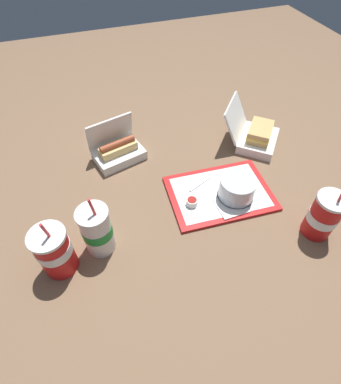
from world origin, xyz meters
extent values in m
plane|color=brown|center=(0.00, 0.00, 0.00)|extent=(3.20, 3.20, 0.00)
cube|color=red|center=(0.21, -0.07, 0.01)|extent=(0.39, 0.28, 0.01)
cube|color=white|center=(0.21, -0.07, 0.01)|extent=(0.34, 0.24, 0.00)
cylinder|color=black|center=(0.25, -0.10, 0.02)|extent=(0.13, 0.13, 0.01)
cylinder|color=#BC7084|center=(0.25, -0.10, 0.05)|extent=(0.10, 0.10, 0.06)
cylinder|color=silver|center=(0.25, -0.10, 0.06)|extent=(0.13, 0.13, 0.08)
cylinder|color=white|center=(0.09, -0.09, 0.03)|extent=(0.04, 0.04, 0.02)
cylinder|color=#9E140F|center=(0.09, -0.09, 0.04)|extent=(0.03, 0.03, 0.01)
cube|color=white|center=(0.22, -0.14, 0.02)|extent=(0.10, 0.10, 0.00)
cube|color=white|center=(0.15, -0.01, 0.02)|extent=(0.11, 0.06, 0.00)
cube|color=white|center=(-0.10, 0.24, 0.02)|extent=(0.22, 0.17, 0.04)
cube|color=white|center=(-0.11, 0.29, 0.10)|extent=(0.19, 0.07, 0.12)
cube|color=#DBB770|center=(-0.10, 0.24, 0.06)|extent=(0.16, 0.09, 0.03)
cylinder|color=#9E4728|center=(-0.10, 0.24, 0.08)|extent=(0.15, 0.06, 0.03)
cylinder|color=yellow|center=(-0.10, 0.24, 0.09)|extent=(0.12, 0.04, 0.01)
cube|color=white|center=(0.48, 0.14, 0.02)|extent=(0.23, 0.24, 0.04)
cube|color=white|center=(0.40, 0.21, 0.11)|extent=(0.18, 0.19, 0.13)
cube|color=tan|center=(0.48, 0.14, 0.05)|extent=(0.15, 0.16, 0.02)
cube|color=#E5C651|center=(0.48, 0.14, 0.07)|extent=(0.16, 0.16, 0.01)
cube|color=tan|center=(0.48, 0.14, 0.08)|extent=(0.15, 0.16, 0.02)
cylinder|color=white|center=(-0.24, -0.14, 0.08)|extent=(0.09, 0.09, 0.17)
cylinder|color=#198C33|center=(-0.24, -0.14, 0.09)|extent=(0.09, 0.09, 0.04)
cylinder|color=white|center=(-0.24, -0.14, 0.17)|extent=(0.10, 0.10, 0.01)
cylinder|color=red|center=(-0.24, -0.15, 0.21)|extent=(0.01, 0.01, 0.06)
cylinder|color=red|center=(0.44, -0.32, 0.08)|extent=(0.09, 0.09, 0.16)
cylinder|color=white|center=(0.44, -0.32, 0.08)|extent=(0.09, 0.09, 0.03)
cylinder|color=white|center=(0.44, -0.32, 0.16)|extent=(0.10, 0.10, 0.01)
cylinder|color=red|center=(-0.37, -0.17, 0.08)|extent=(0.10, 0.10, 0.16)
cylinder|color=white|center=(-0.37, -0.17, 0.10)|extent=(0.10, 0.10, 0.03)
cylinder|color=white|center=(-0.37, -0.17, 0.16)|extent=(0.10, 0.10, 0.01)
cylinder|color=red|center=(-0.36, -0.18, 0.20)|extent=(0.01, 0.01, 0.06)
camera|label=1|loc=(-0.20, -0.69, 0.84)|focal=28.00mm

